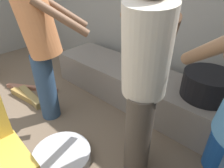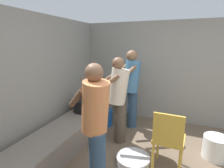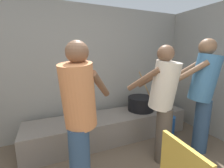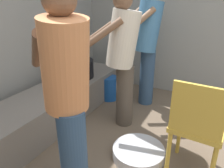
# 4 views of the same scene
# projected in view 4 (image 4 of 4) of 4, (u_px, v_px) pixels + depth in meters

# --- Properties ---
(hearth_ledge) EXTENTS (2.66, 0.60, 0.40)m
(hearth_ledge) POSITION_uv_depth(u_px,v_px,m) (50.00, 108.00, 2.59)
(hearth_ledge) COLOR slate
(hearth_ledge) RESTS_ON ground_plane
(cooking_pot_main) EXTENTS (0.46, 0.46, 0.70)m
(cooking_pot_main) POSITION_uv_depth(u_px,v_px,m) (77.00, 68.00, 2.97)
(cooking_pot_main) COLOR black
(cooking_pot_main) RESTS_ON hearth_ledge
(cook_in_cream_shirt) EXTENTS (0.58, 0.71, 1.51)m
(cook_in_cream_shirt) POSITION_uv_depth(u_px,v_px,m) (123.00, 54.00, 2.34)
(cook_in_cream_shirt) COLOR #4C4238
(cook_in_cream_shirt) RESTS_ON ground_plane
(cook_in_orange_shirt) EXTENTS (0.65, 0.70, 1.53)m
(cook_in_orange_shirt) POSITION_uv_depth(u_px,v_px,m) (67.00, 90.00, 1.41)
(cook_in_orange_shirt) COLOR navy
(cook_in_orange_shirt) RESTS_ON ground_plane
(cook_in_blue_shirt) EXTENTS (0.72, 0.66, 1.60)m
(cook_in_blue_shirt) POSITION_uv_depth(u_px,v_px,m) (147.00, 40.00, 2.81)
(cook_in_blue_shirt) COLOR navy
(cook_in_blue_shirt) RESTS_ON ground_plane
(chair_yellow) EXTENTS (0.43, 0.43, 0.88)m
(chair_yellow) POSITION_uv_depth(u_px,v_px,m) (197.00, 126.00, 1.70)
(chair_yellow) COLOR gold
(chair_yellow) RESTS_ON ground_plane
(bucket_blue_plastic) EXTENTS (0.26, 0.26, 0.35)m
(bucket_blue_plastic) POSITION_uv_depth(u_px,v_px,m) (109.00, 88.00, 3.23)
(bucket_blue_plastic) COLOR #194C99
(bucket_blue_plastic) RESTS_ON ground_plane
(metal_mixing_bowl) EXTENTS (0.50, 0.50, 0.10)m
(metal_mixing_bowl) POSITION_uv_depth(u_px,v_px,m) (138.00, 153.00, 2.06)
(metal_mixing_bowl) COLOR #B7B7BC
(metal_mixing_bowl) RESTS_ON ground_plane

